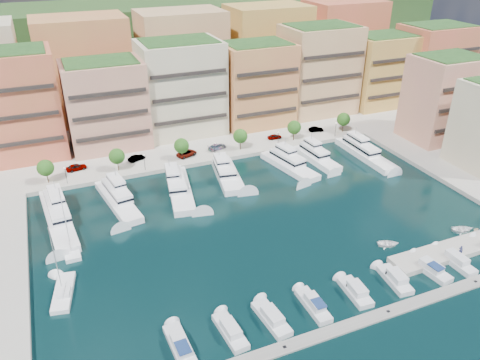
{
  "coord_description": "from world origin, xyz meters",
  "views": [
    {
      "loc": [
        -36.07,
        -70.96,
        52.11
      ],
      "look_at": [
        -2.48,
        8.83,
        6.0
      ],
      "focal_mm": 35.0,
      "sensor_mm": 36.0,
      "label": 1
    }
  ],
  "objects_px": {
    "sailboat_1": "(64,293)",
    "car_3": "(217,147)",
    "cruiser_3": "(272,319)",
    "car_1": "(137,158)",
    "yacht_0": "(58,215)",
    "tender_0": "(388,244)",
    "lamppost_3": "(278,137)",
    "cruiser_6": "(395,280)",
    "yacht_3": "(227,173)",
    "yacht_6": "(363,152)",
    "tender_2": "(463,229)",
    "tree_0": "(45,168)",
    "tree_5": "(344,119)",
    "yacht_4": "(288,164)",
    "tree_3": "(240,136)",
    "cruiser_1": "(181,347)",
    "car_5": "(316,129)",
    "tree_2": "(181,146)",
    "cruiser_2": "(230,332)",
    "person_0": "(461,250)",
    "yacht_1": "(117,198)",
    "lamppost_2": "(215,148)",
    "tree_1": "(117,156)",
    "lamppost_0": "(65,173)",
    "yacht_2": "(179,187)",
    "tree_4": "(294,127)",
    "yacht_5": "(316,156)",
    "tender_3": "(476,230)",
    "sailboat_2": "(71,248)",
    "cruiser_8": "(455,261)",
    "lamppost_1": "(144,159)",
    "car_0": "(76,167)",
    "car_2": "(187,153)",
    "cruiser_4": "(313,305)",
    "car_4": "(275,137)"
  },
  "relations": [
    {
      "from": "car_5",
      "to": "person_0",
      "type": "xyz_separation_m",
      "value": [
        -6.6,
        -60.47,
        0.25
      ]
    },
    {
      "from": "lamppost_2",
      "to": "yacht_5",
      "type": "bearing_deg",
      "value": -21.54
    },
    {
      "from": "cruiser_2",
      "to": "person_0",
      "type": "xyz_separation_m",
      "value": [
        44.44,
        0.6,
        1.4
      ]
    },
    {
      "from": "cruiser_2",
      "to": "cruiser_3",
      "type": "height_order",
      "value": "same"
    },
    {
      "from": "tree_2",
      "to": "sailboat_1",
      "type": "xyz_separation_m",
      "value": [
        -31.86,
        -39.67,
        -4.43
      ]
    },
    {
      "from": "yacht_0",
      "to": "car_0",
      "type": "relative_size",
      "value": 5.14
    },
    {
      "from": "cruiser_3",
      "to": "lamppost_1",
      "type": "bearing_deg",
      "value": 96.78
    },
    {
      "from": "yacht_2",
      "to": "cruiser_8",
      "type": "distance_m",
      "value": 58.11
    },
    {
      "from": "cruiser_3",
      "to": "car_1",
      "type": "xyz_separation_m",
      "value": [
        -7.44,
        61.88,
        1.18
      ]
    },
    {
      "from": "tree_2",
      "to": "sailboat_2",
      "type": "bearing_deg",
      "value": -137.25
    },
    {
      "from": "sailboat_1",
      "to": "sailboat_2",
      "type": "bearing_deg",
      "value": 79.71
    },
    {
      "from": "cruiser_1",
      "to": "car_1",
      "type": "relative_size",
      "value": 2.05
    },
    {
      "from": "yacht_6",
      "to": "car_0",
      "type": "distance_m",
      "value": 72.67
    },
    {
      "from": "tender_0",
      "to": "car_5",
      "type": "bearing_deg",
      "value": 2.3
    },
    {
      "from": "lamppost_2",
      "to": "yacht_0",
      "type": "distance_m",
      "value": 41.41
    },
    {
      "from": "tree_4",
      "to": "yacht_3",
      "type": "relative_size",
      "value": 0.33
    },
    {
      "from": "tree_3",
      "to": "lamppost_0",
      "type": "relative_size",
      "value": 1.35
    },
    {
      "from": "tree_1",
      "to": "lamppost_0",
      "type": "distance_m",
      "value": 12.25
    },
    {
      "from": "tree_3",
      "to": "tender_0",
      "type": "relative_size",
      "value": 1.41
    },
    {
      "from": "sailboat_1",
      "to": "car_3",
      "type": "bearing_deg",
      "value": 44.92
    },
    {
      "from": "yacht_6",
      "to": "tender_2",
      "type": "height_order",
      "value": "yacht_6"
    },
    {
      "from": "tree_0",
      "to": "yacht_2",
      "type": "xyz_separation_m",
      "value": [
        27.03,
        -13.91,
        -3.53
      ]
    },
    {
      "from": "yacht_0",
      "to": "cruiser_2",
      "type": "relative_size",
      "value": 3.11
    },
    {
      "from": "lamppost_3",
      "to": "tender_2",
      "type": "relative_size",
      "value": 0.99
    },
    {
      "from": "yacht_3",
      "to": "car_1",
      "type": "bearing_deg",
      "value": 139.02
    },
    {
      "from": "yacht_1",
      "to": "tender_2",
      "type": "bearing_deg",
      "value": -31.61
    },
    {
      "from": "lamppost_2",
      "to": "car_3",
      "type": "bearing_deg",
      "value": 63.83
    },
    {
      "from": "cruiser_3",
      "to": "cruiser_8",
      "type": "distance_m",
      "value": 36.13
    },
    {
      "from": "tree_3",
      "to": "yacht_2",
      "type": "xyz_separation_m",
      "value": [
        -20.97,
        -13.91,
        -3.53
      ]
    },
    {
      "from": "cruiser_3",
      "to": "cruiser_4",
      "type": "relative_size",
      "value": 1.03
    },
    {
      "from": "yacht_0",
      "to": "tender_0",
      "type": "relative_size",
      "value": 6.2
    },
    {
      "from": "lamppost_3",
      "to": "cruiser_6",
      "type": "height_order",
      "value": "lamppost_3"
    },
    {
      "from": "tender_0",
      "to": "car_2",
      "type": "xyz_separation_m",
      "value": [
        -23.68,
        50.72,
        1.35
      ]
    },
    {
      "from": "yacht_0",
      "to": "yacht_4",
      "type": "bearing_deg",
      "value": 3.04
    },
    {
      "from": "yacht_4",
      "to": "tree_3",
      "type": "bearing_deg",
      "value": 120.05
    },
    {
      "from": "lamppost_3",
      "to": "car_3",
      "type": "distance_m",
      "value": 16.52
    },
    {
      "from": "tree_4",
      "to": "tender_3",
      "type": "distance_m",
      "value": 53.69
    },
    {
      "from": "lamppost_2",
      "to": "person_0",
      "type": "relative_size",
      "value": 2.21
    },
    {
      "from": "lamppost_0",
      "to": "lamppost_1",
      "type": "relative_size",
      "value": 1.0
    },
    {
      "from": "cruiser_1",
      "to": "car_5",
      "type": "bearing_deg",
      "value": 46.22
    },
    {
      "from": "lamppost_3",
      "to": "car_1",
      "type": "distance_m",
      "value": 37.36
    },
    {
      "from": "tree_0",
      "to": "tree_5",
      "type": "distance_m",
      "value": 80.0
    },
    {
      "from": "yacht_3",
      "to": "car_0",
      "type": "xyz_separation_m",
      "value": [
        -32.79,
        16.09,
        0.62
      ]
    },
    {
      "from": "tree_2",
      "to": "tree_4",
      "type": "relative_size",
      "value": 1.0
    },
    {
      "from": "tree_4",
      "to": "tree_0",
      "type": "bearing_deg",
      "value": 180.0
    },
    {
      "from": "lamppost_2",
      "to": "cruiser_1",
      "type": "xyz_separation_m",
      "value": [
        -25.57,
        -55.82,
        -3.26
      ]
    },
    {
      "from": "tender_3",
      "to": "car_3",
      "type": "xyz_separation_m",
      "value": [
        -34.06,
        54.43,
        1.37
      ]
    },
    {
      "from": "cruiser_4",
      "to": "car_4",
      "type": "height_order",
      "value": "car_4"
    },
    {
      "from": "yacht_0",
      "to": "cruiser_6",
      "type": "xyz_separation_m",
      "value": [
        50.73,
        -42.31,
        -0.66
      ]
    },
    {
      "from": "yacht_1",
      "to": "lamppost_0",
      "type": "bearing_deg",
      "value": 129.31
    }
  ]
}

